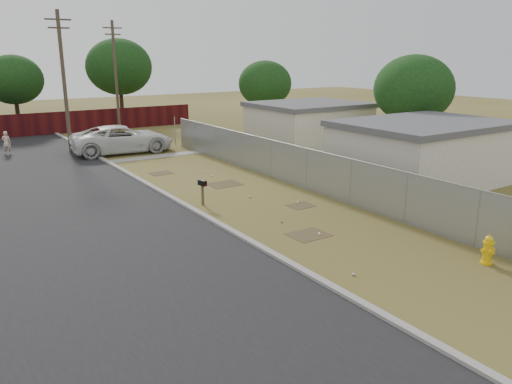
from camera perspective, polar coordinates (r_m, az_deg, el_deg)
ground at (r=22.41m, az=-0.45°, el=-0.83°), size 120.00×120.00×0.00m
street at (r=27.31m, az=-22.05°, el=1.03°), size 15.10×60.00×0.12m
chainlink_fence at (r=24.78m, az=4.32°, el=2.61°), size 0.10×27.06×2.02m
privacy_fence at (r=43.78m, az=-25.83°, el=6.83°), size 30.00×0.12×1.80m
utility_poles at (r=39.59m, az=-22.16°, el=12.02°), size 12.60×8.24×9.00m
houses at (r=30.48m, az=11.80°, el=6.19°), size 9.30×17.24×3.10m
horizon_trees at (r=43.51m, az=-17.03°, el=12.58°), size 33.32×31.94×7.78m
fire_hydrant at (r=17.05m, az=24.98°, el=-6.05°), size 0.50×0.50×0.96m
mailbox at (r=21.44m, az=-6.15°, el=0.79°), size 0.25×0.49×1.12m
pickup_truck at (r=34.22m, az=-15.02°, el=5.87°), size 6.81×3.61×1.82m
pedestrian at (r=36.33m, az=-26.62°, el=5.06°), size 0.66×0.56×1.53m
scattered_litter at (r=21.49m, az=0.88°, el=-1.44°), size 3.37×14.42×0.07m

